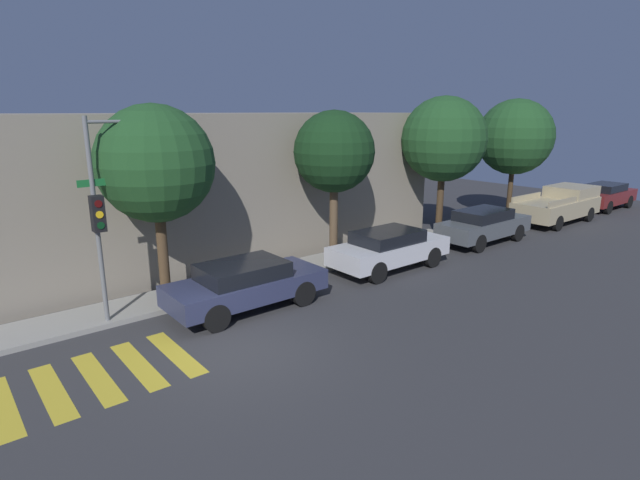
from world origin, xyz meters
name	(u,v)px	position (x,y,z in m)	size (l,w,h in m)	color
ground_plane	(240,350)	(0.00, 0.00, 0.00)	(60.00, 60.00, 0.00)	#333335
sidewalk	(171,299)	(0.00, 4.04, 0.07)	(26.00, 1.69, 0.14)	gray
building_row	(116,193)	(0.00, 8.29, 2.71)	(26.00, 6.00, 5.42)	gray
crosswalk	(75,384)	(-3.46, 0.80, 0.00)	(4.82, 2.60, 0.00)	gold
traffic_light_pole	(110,194)	(-1.62, 3.37, 3.49)	(2.12, 0.56, 5.41)	slate
sedan_near_corner	(246,284)	(1.44, 2.10, 0.76)	(4.53, 1.86, 1.39)	#2D3351
sedan_middle	(389,248)	(7.31, 2.10, 0.79)	(4.56, 1.84, 1.44)	silver
sedan_far_end	(484,225)	(13.14, 2.10, 0.80)	(4.65, 1.75, 1.47)	#4C5156
pickup_truck	(559,204)	(19.77, 2.10, 0.91)	(5.32, 2.11, 1.75)	tan
sedan_tail_of_row	(605,195)	(25.28, 2.10, 0.81)	(4.53, 1.75, 1.48)	maroon
tree_near_corner	(156,164)	(-0.19, 3.91, 4.09)	(3.24, 3.24, 5.73)	#4C3823
tree_midblock	(334,152)	(6.26, 3.91, 4.09)	(2.89, 2.89, 5.56)	brown
tree_far_end	(444,139)	(12.43, 3.91, 4.32)	(3.62, 3.62, 6.14)	#42301E
tree_behind_truck	(515,137)	(18.12, 3.91, 4.24)	(3.72, 3.72, 6.11)	#42301E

